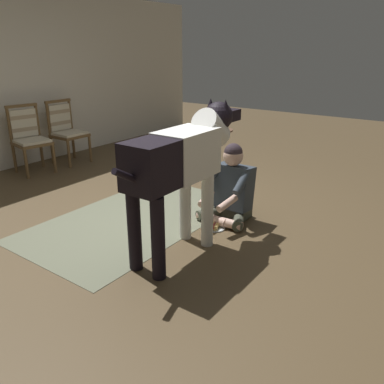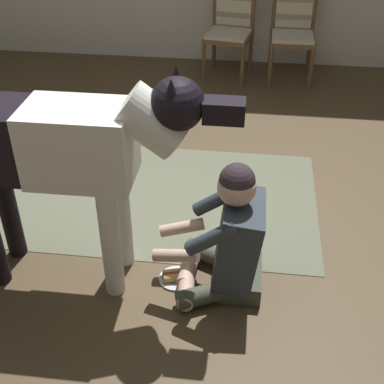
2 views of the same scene
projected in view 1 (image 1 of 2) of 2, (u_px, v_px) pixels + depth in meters
The scene contains 8 objects.
ground_plane at pixel (162, 219), 4.30m from camera, with size 15.63×15.63×0.00m, color brown.
area_rug at pixel (134, 218), 4.31m from camera, with size 2.40×1.43×0.01m, color #696D56.
dining_chair_left_of_pair at pixel (29, 136), 5.77m from camera, with size 0.53×0.53×0.98m.
dining_chair_right_of_pair at pixel (66, 128), 6.27m from camera, with size 0.46×0.47×0.98m.
person_sitting_on_floor at pixel (231, 189), 4.20m from camera, with size 0.62×0.58×0.83m.
large_dog at pixel (182, 160), 3.37m from camera, with size 1.70×0.37×1.31m.
hot_dog_on_plate at pixel (215, 226), 4.08m from camera, with size 0.21×0.21×0.06m.
round_side_table at pixel (219, 144), 6.10m from camera, with size 0.42×0.42×0.58m.
Camera 1 is at (-3.00, -2.56, 1.77)m, focal length 37.06 mm.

